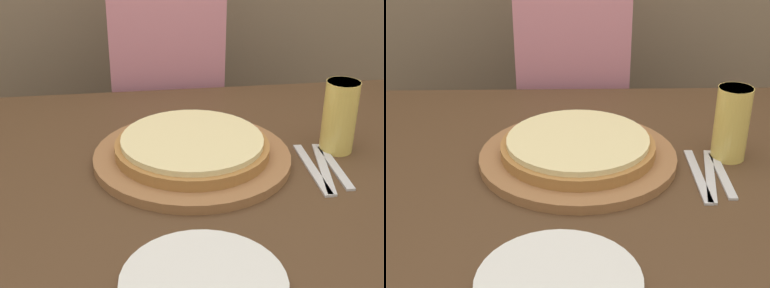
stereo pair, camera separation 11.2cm
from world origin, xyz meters
The scene contains 7 objects.
pizza_on_board centered at (0.03, 0.07, 0.75)m, with size 0.42×0.42×0.06m.
beer_glass centered at (0.35, 0.08, 0.82)m, with size 0.07×0.07×0.16m.
dinner_plate centered at (-0.01, -0.32, 0.74)m, with size 0.25×0.25×0.02m.
fork centered at (0.27, 0.00, 0.73)m, with size 0.02×0.22×0.00m.
dinner_knife centered at (0.30, 0.00, 0.73)m, with size 0.06×0.21×0.00m.
spoon centered at (0.32, 0.00, 0.73)m, with size 0.02×0.18×0.00m.
diner_person centered at (0.03, 0.66, 0.66)m, with size 0.33×0.20×1.33m.
Camera 1 is at (-0.10, -0.92, 1.27)m, focal length 50.00 mm.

